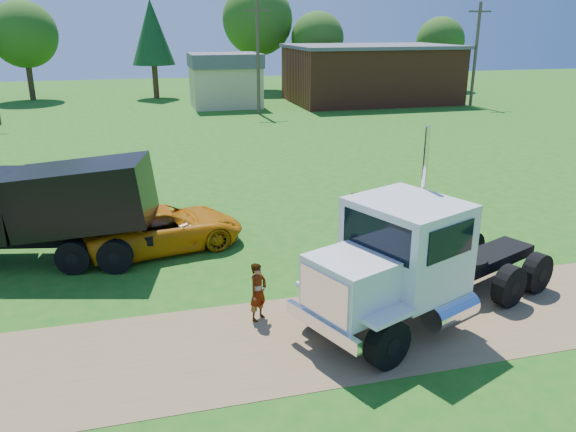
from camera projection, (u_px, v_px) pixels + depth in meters
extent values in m
plane|color=#1B5B13|center=(315.00, 336.00, 13.70)|extent=(140.00, 140.00, 0.00)
cube|color=brown|center=(315.00, 336.00, 13.70)|extent=(120.00, 4.20, 0.01)
cube|color=black|center=(436.00, 279.00, 14.82)|extent=(7.64, 3.95, 0.31)
cylinder|color=black|center=(387.00, 344.00, 12.32)|extent=(1.21, 0.78, 1.15)
cylinder|color=black|center=(387.00, 344.00, 12.32)|extent=(0.52, 0.51, 0.40)
cylinder|color=black|center=(321.00, 305.00, 14.00)|extent=(1.21, 0.78, 1.15)
cylinder|color=black|center=(321.00, 305.00, 14.00)|extent=(0.52, 0.51, 0.40)
cylinder|color=black|center=(509.00, 286.00, 15.03)|extent=(1.21, 0.78, 1.15)
cylinder|color=black|center=(509.00, 286.00, 15.03)|extent=(0.52, 0.51, 0.40)
cylinder|color=black|center=(441.00, 259.00, 16.71)|extent=(1.21, 0.78, 1.15)
cylinder|color=black|center=(441.00, 259.00, 16.71)|extent=(0.52, 0.51, 0.40)
cylinder|color=black|center=(536.00, 273.00, 15.81)|extent=(1.21, 0.78, 1.15)
cylinder|color=black|center=(536.00, 273.00, 15.81)|extent=(0.52, 0.51, 0.40)
cylinder|color=black|center=(469.00, 249.00, 17.50)|extent=(1.21, 0.78, 1.15)
cylinder|color=black|center=(469.00, 249.00, 17.50)|extent=(0.52, 0.51, 0.40)
cube|color=silver|center=(355.00, 282.00, 12.85)|extent=(2.43, 2.37, 1.26)
cube|color=white|center=(324.00, 296.00, 12.33)|extent=(0.68, 1.48, 1.05)
cube|color=white|center=(322.00, 326.00, 12.53)|extent=(1.07, 2.29, 0.31)
cube|color=silver|center=(406.00, 244.00, 13.64)|extent=(3.00, 3.17, 2.20)
cube|color=black|center=(376.00, 236.00, 12.87)|extent=(0.86, 1.95, 0.89)
cube|color=black|center=(451.00, 242.00, 12.54)|extent=(1.47, 0.65, 0.79)
cube|color=black|center=(370.00, 213.00, 14.44)|extent=(1.47, 0.65, 0.79)
cube|color=silver|center=(389.00, 316.00, 12.10)|extent=(1.34, 0.92, 0.10)
cube|color=silver|center=(321.00, 280.00, 13.78)|extent=(1.34, 0.92, 0.10)
cylinder|color=white|center=(451.00, 311.00, 13.41)|extent=(1.60, 1.15, 0.63)
cylinder|color=white|center=(421.00, 218.00, 14.68)|extent=(0.19, 0.19, 4.82)
cylinder|color=black|center=(466.00, 259.00, 15.47)|extent=(1.51, 1.51, 0.13)
cube|color=black|center=(33.00, 239.00, 17.78)|extent=(7.73, 2.52, 0.29)
cylinder|color=black|center=(73.00, 257.00, 16.98)|extent=(1.10, 0.55, 1.06)
cylinder|color=black|center=(73.00, 257.00, 16.98)|extent=(0.44, 0.42, 0.37)
cylinder|color=black|center=(92.00, 234.00, 18.89)|extent=(1.10, 0.55, 1.06)
cylinder|color=black|center=(92.00, 234.00, 18.89)|extent=(0.44, 0.42, 0.37)
cylinder|color=black|center=(115.00, 256.00, 17.04)|extent=(1.10, 0.55, 1.06)
cylinder|color=black|center=(115.00, 256.00, 17.04)|extent=(0.44, 0.42, 0.37)
cylinder|color=black|center=(129.00, 233.00, 18.95)|extent=(1.10, 0.55, 1.06)
cylinder|color=black|center=(129.00, 233.00, 18.95)|extent=(0.44, 0.42, 0.37)
cube|color=black|center=(83.00, 196.00, 17.41)|extent=(4.60, 3.13, 2.34)
imported|color=#CB7209|center=(163.00, 228.00, 18.82)|extent=(5.69, 3.47, 1.47)
imported|color=#999999|center=(258.00, 292.00, 14.25)|extent=(0.67, 0.65, 1.56)
imported|color=#999999|center=(354.00, 215.00, 19.87)|extent=(1.00, 0.94, 1.64)
cube|color=brown|center=(370.00, 75.00, 53.78)|extent=(15.00, 10.00, 5.00)
cube|color=#535358|center=(371.00, 46.00, 52.92)|extent=(15.40, 10.40, 0.30)
cube|color=#CCBB7F|center=(225.00, 87.00, 50.64)|extent=(6.00, 5.00, 3.60)
cube|color=#535358|center=(225.00, 60.00, 49.89)|extent=(6.20, 5.40, 1.20)
cylinder|color=#483F29|center=(258.00, 58.00, 45.67)|extent=(0.28, 0.28, 9.00)
cube|color=#483F29|center=(257.00, 10.00, 44.46)|extent=(2.20, 0.14, 0.14)
cylinder|color=#483F29|center=(475.00, 55.00, 50.49)|extent=(0.28, 0.28, 9.00)
cube|color=#483F29|center=(480.00, 11.00, 49.28)|extent=(2.20, 0.14, 0.14)
cylinder|color=#3A2817|center=(31.00, 83.00, 55.25)|extent=(0.56, 0.56, 3.34)
sphere|color=#214C13|center=(24.00, 34.00, 53.77)|extent=(6.31, 6.31, 6.31)
cylinder|color=#3A2817|center=(156.00, 81.00, 56.54)|extent=(0.56, 0.56, 3.34)
cone|color=#113610|center=(152.00, 32.00, 55.00)|extent=(4.20, 4.20, 6.20)
cylinder|color=#3A2817|center=(258.00, 72.00, 63.24)|extent=(0.56, 0.56, 4.08)
sphere|color=#214C13|center=(257.00, 20.00, 61.43)|extent=(7.70, 7.70, 7.70)
cylinder|color=#3A2817|center=(317.00, 77.00, 62.34)|extent=(0.56, 0.56, 3.03)
sphere|color=#214C13|center=(317.00, 39.00, 61.00)|extent=(5.72, 5.72, 5.72)
cylinder|color=#3A2817|center=(437.00, 77.00, 64.19)|extent=(0.56, 0.56, 2.84)
sphere|color=#214C13|center=(440.00, 41.00, 62.93)|extent=(5.36, 5.36, 5.36)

